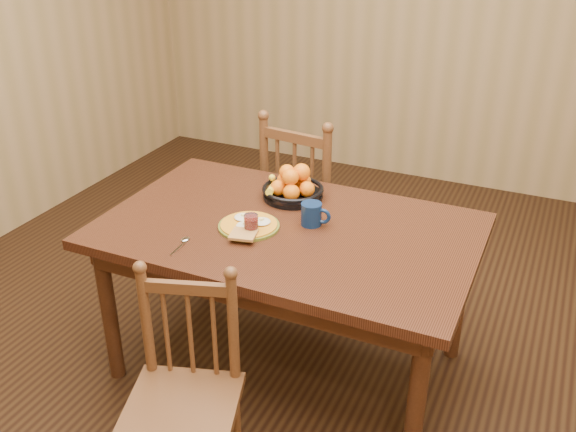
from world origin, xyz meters
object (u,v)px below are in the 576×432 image
at_px(dining_table, 288,244).
at_px(chair_far, 309,204).
at_px(coffee_mug, 312,214).
at_px(fruit_bowl, 292,187).
at_px(chair_near, 184,396).
at_px(breakfast_plate, 249,225).

height_order(dining_table, chair_far, chair_far).
bearing_deg(coffee_mug, dining_table, -146.47).
xyz_separation_m(dining_table, chair_far, (-0.21, 0.74, -0.17)).
bearing_deg(fruit_bowl, chair_near, -87.55).
bearing_deg(chair_far, dining_table, 112.77).
bearing_deg(chair_near, breakfast_plate, 79.43).
xyz_separation_m(chair_far, coffee_mug, (0.30, -0.68, 0.31)).
distance_m(chair_near, fruit_bowl, 1.12).
xyz_separation_m(chair_far, chair_near, (0.15, -1.51, -0.07)).
distance_m(dining_table, coffee_mug, 0.17).
distance_m(dining_table, breakfast_plate, 0.19).
distance_m(coffee_mug, fruit_bowl, 0.29).
bearing_deg(chair_far, chair_near, 102.62).
height_order(breakfast_plate, coffee_mug, coffee_mug).
bearing_deg(coffee_mug, fruit_bowl, 131.48).
distance_m(breakfast_plate, coffee_mug, 0.28).
relative_size(dining_table, chair_near, 1.84).
height_order(chair_far, chair_near, chair_far).
distance_m(chair_far, fruit_bowl, 0.57).
relative_size(chair_near, breakfast_plate, 2.92).
bearing_deg(chair_near, chair_far, 77.82).
bearing_deg(dining_table, coffee_mug, 33.53).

